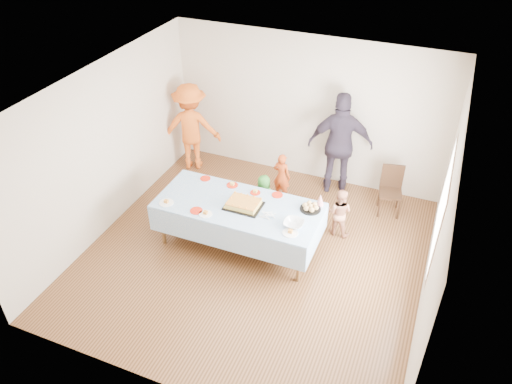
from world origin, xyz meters
TOP-DOWN VIEW (x-y plane):
  - ground at (0.00, 0.00)m, footprint 5.00×5.00m
  - room_walls at (0.05, 0.00)m, footprint 5.04×5.04m
  - party_table at (-0.32, 0.14)m, footprint 2.50×1.10m
  - birthday_cake at (-0.23, 0.13)m, footprint 0.54×0.42m
  - rolls_tray at (0.72, 0.44)m, footprint 0.32×0.32m
  - punch_bowl at (0.61, -0.02)m, footprint 0.29×0.29m
  - party_hat at (0.82, 0.60)m, footprint 0.11×0.11m
  - fork_pile at (0.21, 0.02)m, footprint 0.24×0.18m
  - plate_red_far_a at (-1.10, 0.58)m, footprint 0.17×0.17m
  - plate_red_far_b at (-0.62, 0.57)m, footprint 0.18×0.18m
  - plate_red_far_c at (-0.20, 0.52)m, footprint 0.16×0.16m
  - plate_red_far_d at (0.14, 0.59)m, footprint 0.17×0.17m
  - plate_red_near at (-0.83, -0.24)m, footprint 0.19×0.19m
  - plate_white_left at (-1.34, -0.23)m, footprint 0.22×0.22m
  - plate_white_mid at (-0.67, -0.26)m, footprint 0.20×0.20m
  - plate_white_right at (0.62, -0.19)m, footprint 0.22×0.22m
  - dining_chair at (1.70, 1.95)m, footprint 0.44×0.44m
  - toddler_left at (-0.14, 1.60)m, footprint 0.35×0.26m
  - toddler_mid at (-0.23, 0.95)m, footprint 0.43×0.30m
  - toddler_right at (1.05, 1.00)m, footprint 0.43×0.34m
  - adult_left at (-2.10, 1.97)m, footprint 1.25×0.96m
  - adult_right at (0.71, 2.20)m, footprint 1.20×0.72m

SIDE VIEW (x-z plane):
  - ground at x=0.00m, z-range 0.00..0.00m
  - toddler_mid at x=-0.23m, z-range 0.00..0.82m
  - toddler_right at x=1.05m, z-range 0.00..0.84m
  - toddler_left at x=-0.14m, z-range 0.00..0.89m
  - dining_chair at x=1.70m, z-range 0.05..0.91m
  - party_table at x=-0.32m, z-range 0.33..1.11m
  - plate_red_far_a at x=-1.10m, z-range 0.78..0.79m
  - plate_red_far_b at x=-0.62m, z-range 0.78..0.79m
  - plate_red_far_c at x=-0.20m, z-range 0.78..0.79m
  - plate_red_far_d at x=0.14m, z-range 0.78..0.79m
  - plate_red_near at x=-0.83m, z-range 0.78..0.79m
  - plate_white_left at x=-1.34m, z-range 0.78..0.79m
  - plate_white_mid at x=-0.67m, z-range 0.78..0.79m
  - plate_white_right at x=0.62m, z-range 0.78..0.79m
  - fork_pile at x=0.21m, z-range 0.78..0.85m
  - punch_bowl at x=0.61m, z-range 0.78..0.85m
  - rolls_tray at x=0.72m, z-range 0.77..0.87m
  - birthday_cake at x=-0.23m, z-range 0.78..0.87m
  - adult_left at x=-2.10m, z-range 0.00..1.70m
  - party_hat at x=0.82m, z-range 0.78..0.97m
  - adult_right at x=0.71m, z-range 0.00..1.91m
  - room_walls at x=0.05m, z-range 0.41..3.13m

